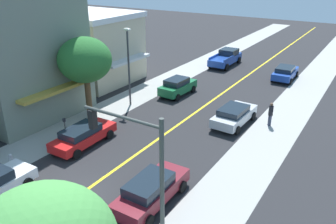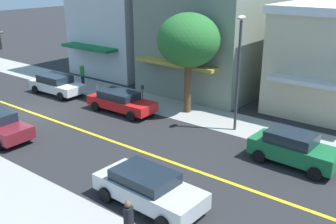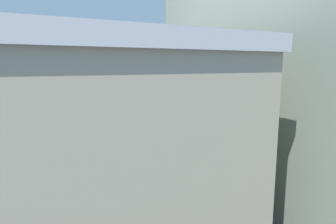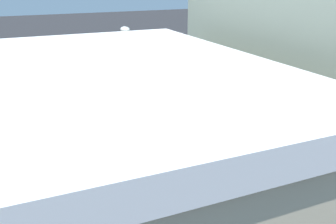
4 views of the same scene
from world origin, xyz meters
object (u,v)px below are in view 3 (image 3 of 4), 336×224
Objects in this scene: white_sedan_left_curb at (261,121)px; pedestrian_black_shirt at (66,117)px; silver_sedan_right_curb at (84,122)px; street_lamp at (127,95)px; street_tree_right_corner at (228,74)px; traffic_light_mast at (196,84)px; red_sedan_left_curb at (203,128)px; pedestrian_yellow_shirt at (204,104)px; maroon_sedan_right_curb at (185,113)px; street_tree_left_near at (186,84)px; pedestrian_green_shirt at (286,123)px; small_dog at (196,110)px; green_sedan_left_curb at (56,143)px; fire_hydrant at (256,131)px; parking_meter at (215,130)px.

white_sedan_left_curb is 2.46× the size of pedestrian_black_shirt.
street_lamp is at bearing 98.74° from silver_sedan_right_curb.
traffic_light_mast is (-1.95, 6.16, -1.04)m from street_tree_right_corner.
pedestrian_yellow_shirt is (11.04, -7.55, 0.24)m from red_sedan_left_curb.
traffic_light_mast is 3.19× the size of pedestrian_yellow_shirt.
white_sedan_left_curb is at bearing 119.08° from maroon_sedan_right_curb.
street_tree_left_near is 0.99× the size of street_tree_right_corner.
pedestrian_green_shirt is 13.86m from small_dog.
green_sedan_left_curb is at bearing -49.62° from small_dog.
silver_sedan_right_curb reaches higher than red_sedan_left_curb.
fire_hydrant is at bearing -83.10° from street_tree_left_near.
green_sedan_left_curb is 22.08m from pedestrian_yellow_shirt.
white_sedan_left_curb reaches higher than parking_meter.
maroon_sedan_right_curb is at bearing -177.61° from silver_sedan_right_curb.
traffic_light_mast reaches higher than maroon_sedan_right_curb.
red_sedan_left_curb is at bearing -51.44° from street_tree_left_near.
street_lamp is at bearing 6.49° from white_sedan_left_curb.
small_dog is at bearing 168.72° from pedestrian_yellow_shirt.
pedestrian_black_shirt is 16.32m from small_dog.
small_dog is at bearing 110.39° from pedestrian_green_shirt.
green_sedan_left_curb reaches higher than red_sedan_left_curb.
pedestrian_yellow_shirt is (3.70, -4.99, 0.20)m from maroon_sedan_right_curb.
maroon_sedan_right_curb is 7.46× the size of small_dog.
street_tree_left_near is at bearing -13.15° from pedestrian_black_shirt.
pedestrian_green_shirt is (-9.88, -15.45, 0.23)m from silver_sedan_right_curb.
green_sedan_left_curb is (-7.01, 14.31, 0.05)m from maroon_sedan_right_curb.
pedestrian_yellow_shirt reaches higher than green_sedan_left_curb.
fire_hydrant is 10.32m from traffic_light_mast.
street_tree_left_near is 5.92m from red_sedan_left_curb.
red_sedan_left_curb is (1.88, -7.45, -3.32)m from street_lamp.
street_tree_left_near is at bearing 132.15° from street_tree_right_corner.
traffic_light_mast reaches higher than white_sedan_left_curb.
street_lamp is 5.82m from green_sedan_left_curb.
pedestrian_green_shirt is at bearing 164.04° from street_tree_right_corner.
small_dog is (1.35, 4.01, -4.63)m from street_tree_right_corner.
street_tree_right_corner reaches higher than green_sedan_left_curb.
pedestrian_black_shirt is at bearing -177.88° from pedestrian_yellow_shirt.
pedestrian_black_shirt reaches higher than small_dog.
pedestrian_yellow_shirt is (12.98, -7.74, 0.04)m from parking_meter.
pedestrian_yellow_shirt reaches higher than red_sedan_left_curb.
parking_meter is (-0.14, 4.40, 0.53)m from fire_hydrant.
silver_sedan_right_curb is (-0.67, 12.86, -3.14)m from traffic_light_mast.
green_sedan_left_curb is 18.90m from pedestrian_green_shirt.
traffic_light_mast is 1.23× the size of maroon_sedan_right_curb.
traffic_light_mast is 3.62m from maroon_sedan_right_curb.
small_dog is at bearing 146.83° from traffic_light_mast.
white_sedan_left_curb is (-0.27, -18.47, -0.07)m from green_sedan_left_curb.
white_sedan_left_curb is 2.43× the size of pedestrian_green_shirt.
silver_sedan_right_curb is 16.86m from white_sedan_left_curb.
parking_meter is at bearing 134.17° from silver_sedan_right_curb.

